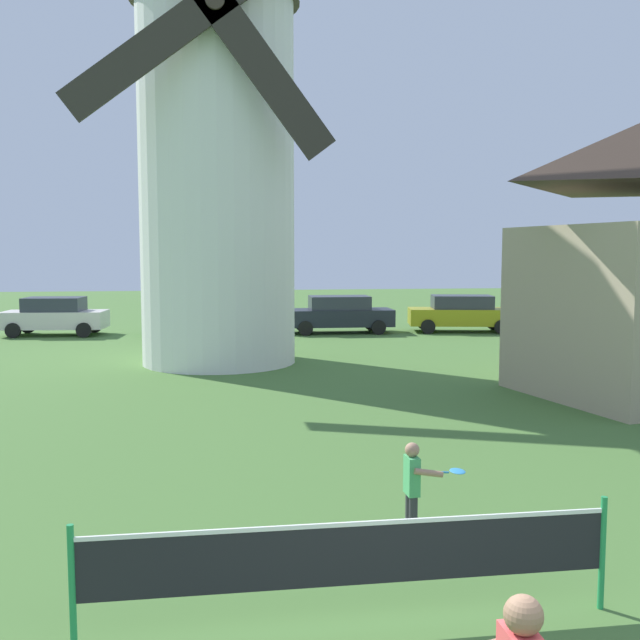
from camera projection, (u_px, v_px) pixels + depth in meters
windmill at (217, 137)px, 21.24m from camera, size 8.06×5.40×13.90m
tennis_net at (351, 555)px, 6.36m from camera, size 4.91×0.06×1.10m
player_far at (414, 483)px, 8.42m from camera, size 0.70×0.45×1.15m
parked_car_cream at (55, 316)px, 28.93m from camera, size 4.19×2.15×1.56m
parked_car_green at (197, 315)px, 29.12m from camera, size 3.96×2.03×1.56m
parked_car_black at (339, 314)px, 29.81m from camera, size 4.49×1.96×1.56m
parked_car_mustard at (462, 313)px, 30.22m from camera, size 4.71×2.51×1.56m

